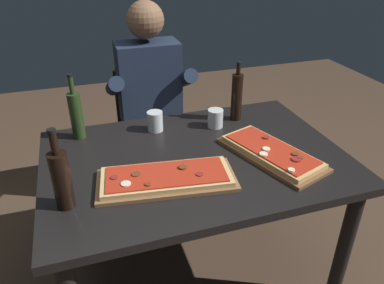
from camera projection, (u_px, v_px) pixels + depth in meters
name	position (u px, v px, depth m)	size (l,w,h in m)	color
ground_plane	(195.00, 267.00, 2.11)	(6.40, 6.40, 0.00)	#4C3828
dining_table	(195.00, 173.00, 1.79)	(1.40, 0.96, 0.74)	black
pizza_rectangular_front	(167.00, 178.00, 1.55)	(0.61, 0.32, 0.05)	brown
pizza_rectangular_left	(271.00, 153.00, 1.73)	(0.39, 0.57, 0.05)	brown
wine_bottle_dark	(237.00, 96.00, 2.03)	(0.06, 0.06, 0.33)	black
oil_bottle_amber	(76.00, 114.00, 1.85)	(0.06, 0.06, 0.34)	#233819
vinegar_bottle_green	(61.00, 178.00, 1.36)	(0.07, 0.07, 0.33)	black
tumbler_near_camera	(155.00, 122.00, 1.95)	(0.08, 0.08, 0.11)	silver
tumbler_far_side	(215.00, 119.00, 1.99)	(0.08, 0.08, 0.10)	silver
diner_chair	(150.00, 127.00, 2.56)	(0.44, 0.44, 0.87)	black
seated_diner	(151.00, 99.00, 2.34)	(0.53, 0.41, 1.33)	#23232D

